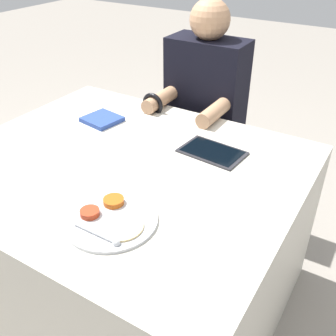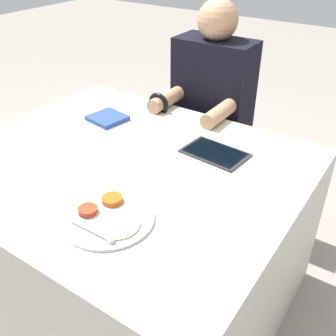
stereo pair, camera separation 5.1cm
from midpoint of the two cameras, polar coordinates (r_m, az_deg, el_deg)
ground_plane at (r=1.95m, az=-6.14°, el=-17.22°), size 12.00×12.00×0.00m
dining_table at (r=1.70m, az=-6.83°, el=-9.43°), size 1.30×1.09×0.71m
thali_tray at (r=1.21m, az=-9.54°, el=-7.31°), size 0.29×0.29×0.03m
red_notebook at (r=1.81m, az=-10.36°, el=6.91°), size 0.17×0.17×0.02m
tablet_device at (r=1.54m, az=5.49°, el=2.33°), size 0.26×0.18×0.01m
person_diner at (r=2.09m, az=4.50°, el=6.19°), size 0.39×0.43×1.19m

